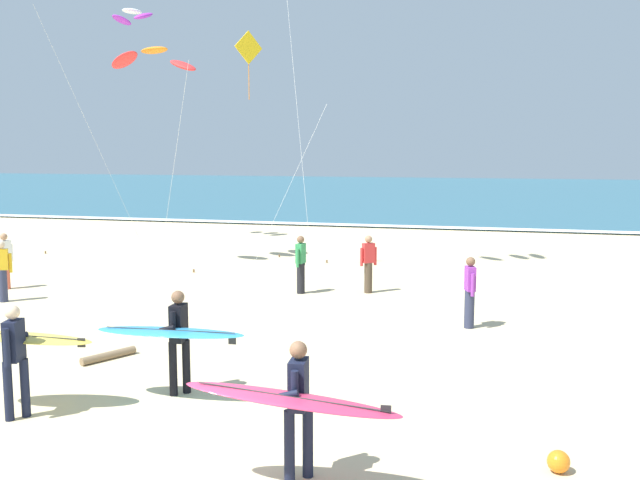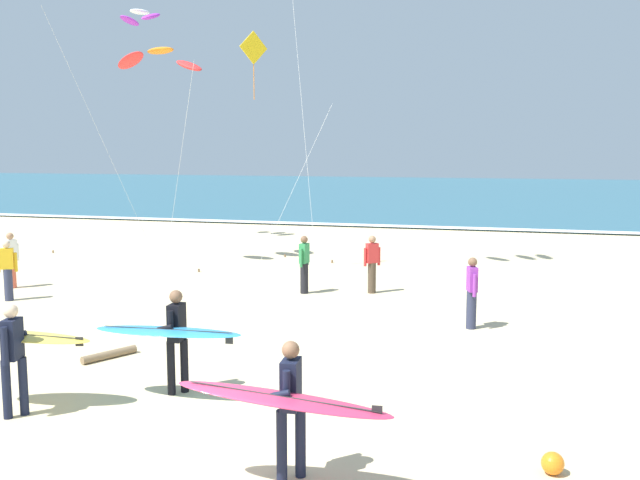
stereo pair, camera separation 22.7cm
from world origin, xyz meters
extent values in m
cube|color=#2D6075|center=(0.00, 57.97, 0.04)|extent=(160.00, 60.00, 0.08)
cube|color=white|center=(0.00, 28.27, 0.09)|extent=(160.00, 1.03, 0.01)
cylinder|color=black|center=(-1.35, 3.31, 0.44)|extent=(0.13, 0.13, 0.88)
cylinder|color=black|center=(-1.20, 3.48, 0.44)|extent=(0.13, 0.13, 0.88)
cube|color=black|center=(-1.28, 3.40, 1.18)|extent=(0.22, 0.35, 0.60)
cube|color=red|center=(-1.38, 3.39, 1.22)|extent=(0.03, 0.20, 0.32)
sphere|color=brown|center=(-1.28, 3.40, 1.60)|extent=(0.21, 0.21, 0.21)
cylinder|color=black|center=(-1.26, 3.17, 1.29)|extent=(0.09, 0.09, 0.26)
cylinder|color=black|center=(-1.32, 3.08, 1.16)|extent=(0.26, 0.10, 0.14)
cylinder|color=black|center=(-1.29, 3.63, 1.14)|extent=(0.09, 0.09, 0.56)
ellipsoid|color=#3399D8|center=(-1.25, 3.04, 1.12)|extent=(2.43, 0.75, 0.07)
cube|color=#333333|center=(-1.25, 3.04, 1.16)|extent=(2.10, 0.17, 0.01)
cube|color=#262628|center=(-0.25, 3.11, 1.05)|extent=(0.12, 0.02, 0.14)
cylinder|color=black|center=(1.32, 0.95, 0.44)|extent=(0.13, 0.13, 0.88)
cylinder|color=black|center=(1.50, 1.13, 0.44)|extent=(0.13, 0.13, 0.88)
cube|color=black|center=(1.41, 1.04, 1.18)|extent=(0.23, 0.36, 0.60)
cube|color=yellow|center=(1.30, 1.03, 1.22)|extent=(0.03, 0.20, 0.32)
sphere|color=brown|center=(1.41, 1.04, 1.60)|extent=(0.21, 0.21, 0.21)
cylinder|color=black|center=(1.43, 0.81, 1.29)|extent=(0.09, 0.09, 0.26)
cylinder|color=black|center=(1.38, 0.71, 1.16)|extent=(0.26, 0.10, 0.14)
cylinder|color=black|center=(1.39, 1.27, 1.14)|extent=(0.09, 0.09, 0.56)
ellipsoid|color=#D83359|center=(1.44, 0.68, 1.12)|extent=(2.55, 0.74, 0.32)
cube|color=#333333|center=(1.44, 0.68, 1.16)|extent=(2.20, 0.23, 0.23)
cube|color=#262628|center=(2.50, 0.78, 1.05)|extent=(0.12, 0.02, 0.14)
cylinder|color=black|center=(-3.20, 1.75, 0.44)|extent=(0.13, 0.13, 0.88)
cylinder|color=black|center=(-3.07, 1.94, 0.44)|extent=(0.13, 0.13, 0.88)
cube|color=black|center=(-3.14, 1.84, 1.18)|extent=(0.27, 0.38, 0.60)
cube|color=white|center=(-3.24, 1.82, 1.22)|extent=(0.06, 0.20, 0.32)
sphere|color=beige|center=(-3.14, 1.84, 1.60)|extent=(0.21, 0.21, 0.21)
cylinder|color=black|center=(-3.08, 1.62, 1.14)|extent=(0.09, 0.09, 0.56)
cylinder|color=black|center=(-3.19, 2.07, 1.29)|extent=(0.09, 0.09, 0.26)
cylinder|color=black|center=(-3.27, 2.14, 1.16)|extent=(0.26, 0.14, 0.14)
ellipsoid|color=#EFD14C|center=(-3.22, 2.19, 1.12)|extent=(2.11, 1.03, 0.21)
cube|color=#333333|center=(-3.22, 2.19, 1.16)|extent=(1.74, 0.43, 0.13)
cube|color=#262628|center=(-2.39, 2.39, 1.05)|extent=(0.12, 0.04, 0.14)
ellipsoid|color=red|center=(-7.02, 15.94, 6.76)|extent=(1.47, 1.27, 0.61)
ellipsoid|color=orange|center=(-7.61, 15.04, 7.16)|extent=(1.48, 1.28, 0.20)
ellipsoid|color=red|center=(-8.20, 14.14, 6.76)|extent=(1.47, 1.27, 0.61)
cylinder|color=silver|center=(-6.73, 14.45, 3.38)|extent=(1.78, 1.18, 6.56)
cylinder|color=brown|center=(-5.84, 13.87, 0.05)|extent=(0.06, 0.06, 0.10)
cylinder|color=silver|center=(-3.01, 15.69, 6.50)|extent=(2.30, 3.83, 12.80)
cylinder|color=brown|center=(-4.16, 17.60, 0.05)|extent=(0.06, 0.06, 0.10)
ellipsoid|color=purple|center=(-10.55, 19.86, 9.24)|extent=(0.87, 1.06, 0.47)
ellipsoid|color=white|center=(-11.21, 20.15, 9.51)|extent=(0.87, 1.04, 0.20)
ellipsoid|color=purple|center=(-11.86, 20.45, 9.24)|extent=(0.87, 1.06, 0.47)
cylinder|color=silver|center=(-12.10, 18.18, 4.62)|extent=(1.79, 3.96, 9.04)
cylinder|color=brown|center=(-12.99, 16.21, 0.05)|extent=(0.06, 0.06, 0.10)
cube|color=yellow|center=(-4.01, 14.21, 7.02)|extent=(0.61, 0.83, 1.00)
cylinder|color=orange|center=(-4.01, 14.21, 5.98)|extent=(0.02, 0.02, 1.07)
cylinder|color=silver|center=(-3.08, 15.50, 2.77)|extent=(1.86, 2.57, 5.35)
cylinder|color=brown|center=(-2.16, 16.78, 0.05)|extent=(0.06, 0.06, 0.10)
cylinder|color=#4C3D2D|center=(0.18, 12.11, 0.42)|extent=(0.22, 0.22, 0.84)
cube|color=red|center=(0.18, 12.11, 1.11)|extent=(0.36, 0.34, 0.54)
sphere|color=#A87A59|center=(0.18, 12.11, 1.49)|extent=(0.20, 0.20, 0.20)
cylinder|color=red|center=(0.01, 11.98, 1.01)|extent=(0.08, 0.08, 0.50)
cylinder|color=red|center=(0.34, 12.24, 1.01)|extent=(0.08, 0.08, 0.50)
cylinder|color=#2D334C|center=(-8.77, 8.61, 0.42)|extent=(0.22, 0.22, 0.84)
cube|color=gold|center=(-8.77, 8.61, 1.11)|extent=(0.37, 0.32, 0.54)
sphere|color=beige|center=(-8.77, 8.61, 1.49)|extent=(0.20, 0.20, 0.20)
cylinder|color=gold|center=(-8.59, 8.72, 1.01)|extent=(0.08, 0.08, 0.50)
cylinder|color=black|center=(-1.60, 11.57, 0.42)|extent=(0.22, 0.22, 0.84)
cube|color=#339351|center=(-1.60, 11.57, 1.11)|extent=(0.22, 0.34, 0.54)
sphere|color=brown|center=(-1.60, 11.57, 1.49)|extent=(0.20, 0.20, 0.20)
cylinder|color=#339351|center=(-1.57, 11.78, 1.01)|extent=(0.08, 0.08, 0.50)
cylinder|color=#339351|center=(-1.63, 11.36, 1.01)|extent=(0.08, 0.08, 0.50)
cylinder|color=#2D334C|center=(3.05, 8.89, 0.42)|extent=(0.22, 0.22, 0.84)
cube|color=purple|center=(3.05, 8.89, 1.11)|extent=(0.27, 0.36, 0.54)
sphere|color=brown|center=(3.05, 8.89, 1.49)|extent=(0.20, 0.20, 0.20)
cylinder|color=purple|center=(2.98, 9.09, 1.01)|extent=(0.08, 0.08, 0.50)
cylinder|color=purple|center=(3.12, 8.69, 1.01)|extent=(0.08, 0.08, 0.50)
cylinder|color=#D8593F|center=(-9.84, 10.07, 0.42)|extent=(0.22, 0.22, 0.84)
cube|color=white|center=(-9.84, 10.07, 1.11)|extent=(0.28, 0.36, 0.54)
sphere|color=#A87A59|center=(-9.84, 10.07, 1.49)|extent=(0.20, 0.20, 0.20)
cylinder|color=white|center=(-9.77, 10.26, 1.01)|extent=(0.08, 0.08, 0.50)
sphere|color=orange|center=(4.45, 2.00, 0.14)|extent=(0.28, 0.28, 0.28)
cylinder|color=#846B4C|center=(-3.41, 4.78, 0.08)|extent=(0.66, 1.05, 0.15)
camera|label=1|loc=(3.67, -6.68, 3.95)|focal=39.57mm
camera|label=2|loc=(3.89, -6.62, 3.95)|focal=39.57mm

